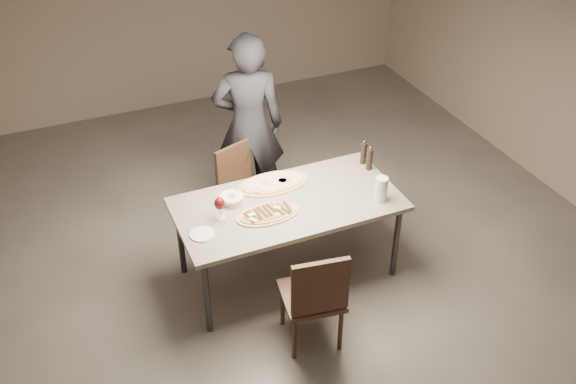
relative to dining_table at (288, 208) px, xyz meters
name	(u,v)px	position (x,y,z in m)	size (l,w,h in m)	color
room	(288,131)	(0.00, 0.00, 0.71)	(7.00, 7.00, 7.00)	#5A534D
dining_table	(288,208)	(0.00, 0.00, 0.00)	(1.80, 0.90, 0.75)	gray
zucchini_pizza	(268,213)	(-0.21, -0.10, 0.07)	(0.51, 0.28, 0.05)	tan
ham_pizza	(273,183)	(-0.01, 0.28, 0.07)	(0.61, 0.34, 0.04)	tan
bread_basket	(232,198)	(-0.41, 0.18, 0.10)	(0.19, 0.19, 0.07)	#ECE6BF
oil_dish	(284,206)	(-0.05, -0.04, 0.06)	(0.12, 0.12, 0.01)	white
pepper_mill_left	(364,153)	(0.83, 0.28, 0.16)	(0.06, 0.06, 0.23)	black
pepper_mill_right	(370,159)	(0.83, 0.17, 0.16)	(0.06, 0.06, 0.22)	black
carafe	(381,189)	(0.69, -0.26, 0.16)	(0.10, 0.10, 0.21)	silver
wine_glass	(220,204)	(-0.56, 0.01, 0.19)	(0.08, 0.08, 0.19)	silver
side_plate	(202,234)	(-0.75, -0.13, 0.06)	(0.19, 0.19, 0.01)	white
chair_near	(315,295)	(-0.14, -0.82, -0.18)	(0.49, 0.49, 0.91)	#3D2819
chair_far	(241,185)	(-0.14, 0.76, -0.22)	(0.51, 0.51, 0.84)	#3D2819
diner	(249,126)	(0.06, 1.06, 0.20)	(0.65, 0.43, 1.78)	black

